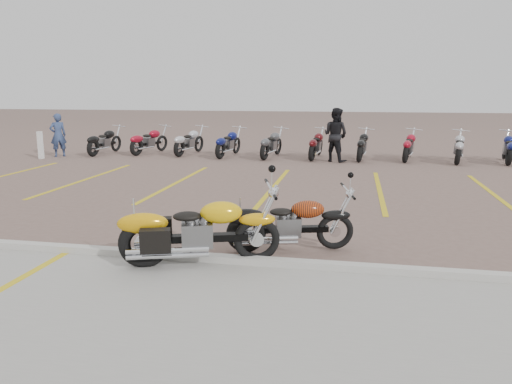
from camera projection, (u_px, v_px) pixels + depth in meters
ground at (240, 227)px, 9.27m from camera, size 100.00×100.00×0.00m
concrete_apron at (140, 346)px, 4.94m from camera, size 60.00×5.00×0.01m
curb at (210, 258)px, 7.34m from camera, size 60.00×0.18×0.12m
parking_stripes at (274, 186)px, 13.12m from camera, size 38.00×5.50×0.01m
yellow_cruiser at (196, 234)px, 7.14m from camera, size 2.24×0.87×0.95m
flame_cruiser at (287, 226)px, 7.78m from camera, size 1.97×0.65×0.83m
person_a at (58, 135)px, 18.80m from camera, size 0.70×0.69×1.63m
person_b at (335, 135)px, 17.45m from camera, size 1.14×1.06×1.88m
bollard at (40, 145)px, 18.28m from camera, size 0.15×0.15×1.00m
bg_bike_row at (385, 145)px, 17.79m from camera, size 22.47×2.09×1.10m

